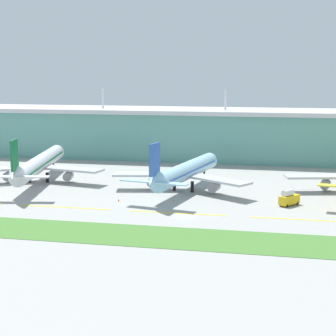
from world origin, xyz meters
TOP-DOWN VIEW (x-y plane):
  - ground_plane at (0.00, 0.00)m, footprint 600.00×600.00m
  - terminal_building at (-0.00, 104.04)m, footprint 288.00×34.00m
  - airliner_near at (-60.74, 38.52)m, footprint 47.93×68.63m
  - airliner_middle at (-6.36, 33.98)m, footprint 47.90×58.69m
  - taxiway_stripe_mid_west at (-37.00, 3.32)m, footprint 28.00×0.70m
  - taxiway_stripe_centre at (-3.00, 3.32)m, footprint 28.00×0.70m
  - taxiway_stripe_mid_east at (31.00, 3.32)m, footprint 28.00×0.70m
  - grass_verge at (0.00, -20.05)m, footprint 300.00×18.00m
  - fuel_truck at (27.73, 19.28)m, footprint 6.40×7.32m
  - safety_cone_left_wingtip at (-7.05, 17.55)m, footprint 0.56×0.56m
  - safety_cone_nose_front at (-23.58, 14.26)m, footprint 0.56×0.56m

SIDE VIEW (x-z plane):
  - ground_plane at x=0.00m, z-range 0.00..0.00m
  - taxiway_stripe_mid_west at x=-37.00m, z-range 0.00..0.04m
  - taxiway_stripe_centre at x=-3.00m, z-range 0.00..0.04m
  - taxiway_stripe_mid_east at x=31.00m, z-range 0.00..0.04m
  - grass_verge at x=0.00m, z-range 0.00..0.10m
  - safety_cone_left_wingtip at x=-7.05m, z-range 0.00..0.70m
  - safety_cone_nose_front at x=-23.58m, z-range 0.00..0.70m
  - fuel_truck at x=27.73m, z-range -0.21..4.74m
  - airliner_middle at x=-6.36m, z-range -3.01..15.89m
  - airliner_near at x=-60.74m, z-range -3.00..15.90m
  - terminal_building at x=0.00m, z-range -4.29..27.40m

